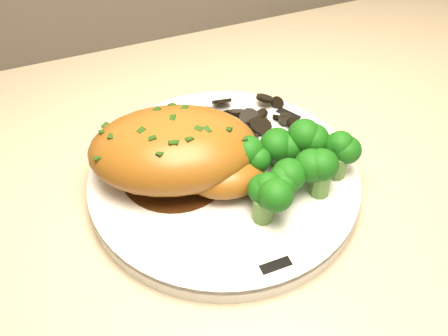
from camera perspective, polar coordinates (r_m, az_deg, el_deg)
name	(u,v)px	position (r m, az deg, el deg)	size (l,w,h in m)	color
plate	(224,181)	(0.55, 0.00, -1.37)	(0.26, 0.26, 0.02)	silver
rim_accent_0	(289,115)	(0.61, 6.57, 5.41)	(0.03, 0.01, 0.00)	black
rim_accent_1	(110,164)	(0.56, -11.55, 0.45)	(0.03, 0.01, 0.00)	black
rim_accent_2	(276,266)	(0.48, 5.27, -9.85)	(0.03, 0.01, 0.00)	black
gravy_pool	(175,172)	(0.55, -4.97, -0.41)	(0.11, 0.11, 0.00)	#361A09
chicken_breast	(179,152)	(0.52, -4.57, 1.63)	(0.18, 0.14, 0.06)	#8D5318
mushroom_pile	(245,119)	(0.60, 2.11, 4.96)	(0.09, 0.07, 0.02)	black
broccoli_florets	(293,165)	(0.52, 7.06, 0.27)	(0.12, 0.09, 0.04)	#4E7A33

